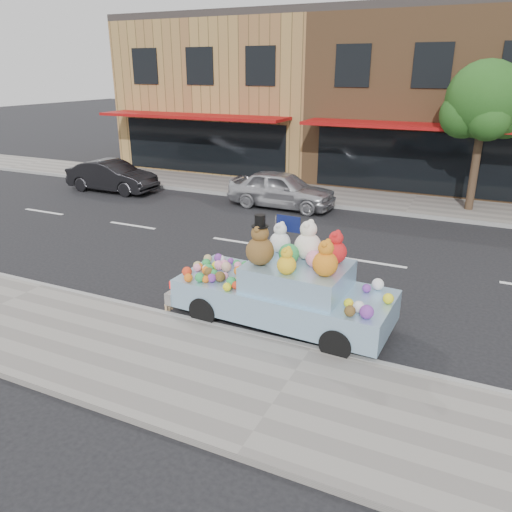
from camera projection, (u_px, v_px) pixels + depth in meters
The scene contains 11 objects.
ground at pixel (373, 263), 13.39m from camera, with size 120.00×120.00×0.00m, color black.
near_sidewalk at pixel (280, 395), 7.86m from camera, with size 60.00×3.00×0.12m, color gray.
far_sidewalk at pixel (411, 205), 18.88m from camera, with size 60.00×3.00×0.12m, color gray.
near_kerb at pixel (312, 349), 9.13m from camera, with size 60.00×0.12×0.13m, color gray.
far_kerb at pixel (405, 214), 17.61m from camera, with size 60.00×0.12×0.13m, color gray.
storefront_left at pixel (240, 94), 26.23m from camera, with size 10.00×9.80×7.30m.
storefront_mid at pixel (440, 98), 22.26m from camera, with size 10.00×9.80×7.30m.
street_tree at pixel (485, 106), 16.84m from camera, with size 3.00×2.70×5.22m.
car_silver at pixel (282, 189), 18.54m from camera, with size 1.62×4.03×1.37m, color #B9B9BF.
car_dark at pixel (112, 176), 21.00m from camera, with size 1.37×3.93×1.29m, color black.
art_car at pixel (284, 288), 9.92m from camera, with size 4.56×1.95×2.34m.
Camera 1 is at (2.44, -12.63, 4.88)m, focal length 35.00 mm.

